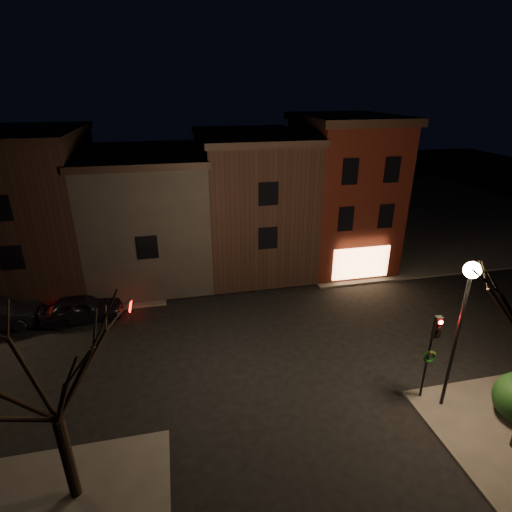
# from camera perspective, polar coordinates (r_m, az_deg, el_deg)

# --- Properties ---
(ground) EXTENTS (120.00, 120.00, 0.00)m
(ground) POSITION_cam_1_polar(r_m,az_deg,el_deg) (21.45, 1.20, -12.18)
(ground) COLOR black
(ground) RESTS_ON ground
(sidewalk_far_right) EXTENTS (30.00, 30.00, 0.12)m
(sidewalk_far_right) POSITION_cam_1_polar(r_m,az_deg,el_deg) (45.89, 20.13, 6.08)
(sidewalk_far_right) COLOR #2D2B28
(sidewalk_far_right) RESTS_ON ground
(corner_building) EXTENTS (6.50, 8.50, 10.50)m
(corner_building) POSITION_cam_1_polar(r_m,az_deg,el_deg) (29.97, 12.15, 9.10)
(corner_building) COLOR #40110B
(corner_building) RESTS_ON ground
(row_building_a) EXTENTS (7.30, 10.30, 9.40)m
(row_building_a) POSITION_cam_1_polar(r_m,az_deg,el_deg) (29.09, -0.68, 8.04)
(row_building_a) COLOR black
(row_building_a) RESTS_ON ground
(row_building_b) EXTENTS (7.80, 10.30, 8.40)m
(row_building_b) POSITION_cam_1_polar(r_m,az_deg,el_deg) (28.71, -15.07, 6.00)
(row_building_b) COLOR black
(row_building_b) RESTS_ON ground
(row_building_c) EXTENTS (7.30, 10.30, 9.90)m
(row_building_c) POSITION_cam_1_polar(r_m,az_deg,el_deg) (29.80, -29.30, 5.94)
(row_building_c) COLOR black
(row_building_c) RESTS_ON ground
(street_lamp_near) EXTENTS (0.60, 0.60, 6.48)m
(street_lamp_near) POSITION_cam_1_polar(r_m,az_deg,el_deg) (16.75, 27.79, -5.26)
(street_lamp_near) COLOR black
(street_lamp_near) RESTS_ON sidewalk_near_right
(traffic_signal) EXTENTS (0.58, 0.38, 4.05)m
(traffic_signal) POSITION_cam_1_polar(r_m,az_deg,el_deg) (17.87, 23.87, -11.56)
(traffic_signal) COLOR black
(traffic_signal) RESTS_ON sidewalk_near_right
(bare_tree_left) EXTENTS (5.60, 5.60, 7.50)m
(bare_tree_left) POSITION_cam_1_polar(r_m,az_deg,el_deg) (12.77, -28.20, -13.01)
(bare_tree_left) COLOR black
(bare_tree_left) RESTS_ON sidewalk_near_left
(parked_car_a) EXTENTS (4.52, 2.12, 1.50)m
(parked_car_a) POSITION_cam_1_polar(r_m,az_deg,el_deg) (24.92, -23.56, -6.87)
(parked_car_a) COLOR black
(parked_car_a) RESTS_ON ground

